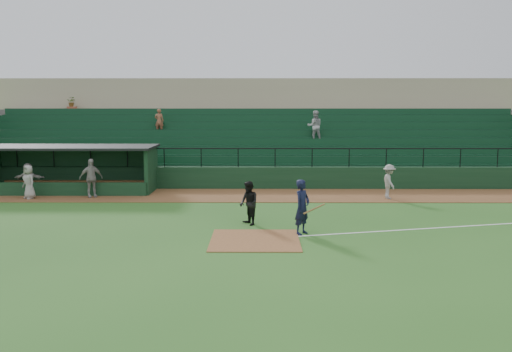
{
  "coord_description": "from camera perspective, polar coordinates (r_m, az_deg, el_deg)",
  "views": [
    {
      "loc": [
        0.14,
        -18.76,
        4.59
      ],
      "look_at": [
        0.0,
        5.0,
        1.4
      ],
      "focal_mm": 37.81,
      "sensor_mm": 36.0,
      "label": 1
    }
  ],
  "objects": [
    {
      "name": "stadium_structure",
      "position": [
        35.29,
        0.11,
        3.93
      ],
      "size": [
        38.0,
        13.08,
        6.4
      ],
      "color": "#10321A",
      "rests_on": "ground"
    },
    {
      "name": "warning_track",
      "position": [
        27.14,
        0.04,
        -2.06
      ],
      "size": [
        40.0,
        4.0,
        0.03
      ],
      "primitive_type": "cube",
      "color": "brown",
      "rests_on": "ground"
    },
    {
      "name": "runner",
      "position": [
        26.8,
        13.9,
        -0.58
      ],
      "size": [
        0.73,
        1.14,
        1.66
      ],
      "primitive_type": "imported",
      "rotation": [
        0.0,
        0.0,
        1.68
      ],
      "color": "gray",
      "rests_on": "warning_track"
    },
    {
      "name": "foul_line",
      "position": [
        21.93,
        21.41,
        -4.96
      ],
      "size": [
        17.49,
        4.44,
        0.01
      ],
      "primitive_type": "cube",
      "rotation": [
        0.0,
        0.0,
        0.24
      ],
      "color": "white",
      "rests_on": "ground"
    },
    {
      "name": "batter_at_plate",
      "position": [
        19.09,
        4.92,
        -3.29
      ],
      "size": [
        1.2,
        0.85,
        1.95
      ],
      "color": "black",
      "rests_on": "ground"
    },
    {
      "name": "dugout_player_b",
      "position": [
        28.25,
        -22.9,
        -0.57
      ],
      "size": [
        0.95,
        0.89,
        1.63
      ],
      "primitive_type": "imported",
      "rotation": [
        0.0,
        0.0,
        -0.64
      ],
      "color": "#9E9993",
      "rests_on": "warning_track"
    },
    {
      "name": "dugout_player_a",
      "position": [
        27.62,
        -17.06,
        -0.2
      ],
      "size": [
        1.2,
        0.94,
        1.9
      ],
      "primitive_type": "imported",
      "rotation": [
        0.0,
        0.0,
        0.51
      ],
      "color": "#9A9490",
      "rests_on": "warning_track"
    },
    {
      "name": "home_plate_dirt",
      "position": [
        18.34,
        -0.12,
        -6.8
      ],
      "size": [
        3.0,
        3.0,
        0.03
      ],
      "primitive_type": "cube",
      "color": "brown",
      "rests_on": "ground"
    },
    {
      "name": "ground",
      "position": [
        19.31,
        -0.09,
        -6.1
      ],
      "size": [
        90.0,
        90.0,
        0.0
      ],
      "primitive_type": "plane",
      "color": "#2A5B1D",
      "rests_on": "ground"
    },
    {
      "name": "dugout_player_c",
      "position": [
        29.3,
        -22.93,
        -0.31
      ],
      "size": [
        1.51,
        0.5,
        1.63
      ],
      "primitive_type": "imported",
      "rotation": [
        0.0,
        0.0,
        3.15
      ],
      "color": "gray",
      "rests_on": "warning_track"
    },
    {
      "name": "umpire",
      "position": [
        20.51,
        -0.77,
        -2.89
      ],
      "size": [
        0.93,
        1.01,
        1.68
      ],
      "primitive_type": "imported",
      "rotation": [
        0.0,
        0.0,
        -1.1
      ],
      "color": "black",
      "rests_on": "ground"
    },
    {
      "name": "dugout",
      "position": [
        30.17,
        -18.8,
        1.04
      ],
      "size": [
        8.9,
        3.2,
        2.42
      ],
      "color": "#10321A",
      "rests_on": "ground"
    }
  ]
}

